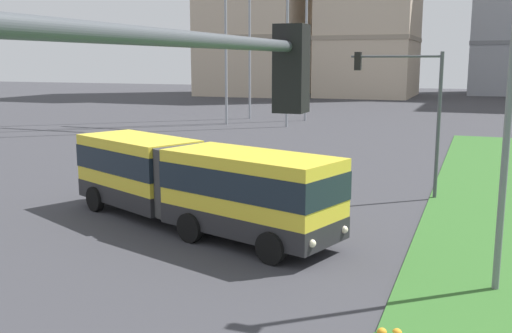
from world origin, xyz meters
TOP-DOWN VIEW (x-y plane):
  - articulated_bus at (-1.67, 14.35)m, footprint 11.86×6.59m
  - traffic_light_far_right at (4.98, 22.00)m, footprint 3.93×0.28m
  - streetlight_median at (8.51, 11.74)m, footprint 0.70×0.28m

SIDE VIEW (x-z plane):
  - articulated_bus at x=-1.67m, z-range 0.15..3.15m
  - traffic_light_far_right at x=4.98m, z-range 1.17..7.52m
  - streetlight_median at x=8.51m, z-range 0.45..9.91m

